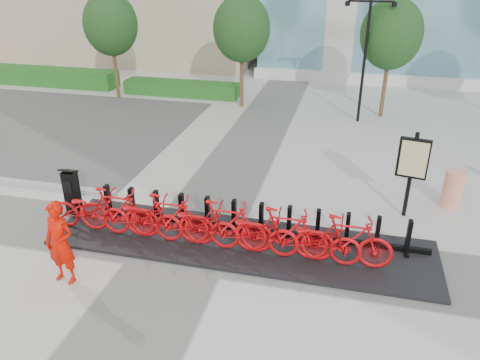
% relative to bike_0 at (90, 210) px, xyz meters
% --- Properties ---
extents(ground, '(120.00, 120.00, 0.00)m').
position_rel_bike_0_xyz_m(ground, '(2.60, 0.05, -0.65)').
color(ground, silver).
extents(gravel_patch, '(14.00, 14.00, 0.00)m').
position_rel_bike_0_xyz_m(gravel_patch, '(-7.40, 7.05, -0.64)').
color(gravel_patch, '#434341').
rests_on(gravel_patch, ground).
extents(hedge_a, '(10.00, 1.40, 0.90)m').
position_rel_bike_0_xyz_m(hedge_a, '(-11.40, 13.55, -0.20)').
color(hedge_a, '#245B1D').
rests_on(hedge_a, ground).
extents(hedge_b, '(6.00, 1.20, 0.70)m').
position_rel_bike_0_xyz_m(hedge_b, '(-2.40, 13.25, -0.30)').
color(hedge_b, '#245B1D').
rests_on(hedge_b, ground).
extents(tree_0, '(2.60, 2.60, 5.10)m').
position_rel_bike_0_xyz_m(tree_0, '(-5.40, 12.05, 2.94)').
color(tree_0, brown).
rests_on(tree_0, ground).
extents(tree_1, '(2.60, 2.60, 5.10)m').
position_rel_bike_0_xyz_m(tree_1, '(1.10, 12.05, 2.94)').
color(tree_1, brown).
rests_on(tree_1, ground).
extents(tree_2, '(2.60, 2.60, 5.10)m').
position_rel_bike_0_xyz_m(tree_2, '(7.60, 12.05, 2.94)').
color(tree_2, brown).
rests_on(tree_2, ground).
extents(streetlamp, '(2.00, 0.20, 5.00)m').
position_rel_bike_0_xyz_m(streetlamp, '(6.60, 11.05, 2.48)').
color(streetlamp, black).
rests_on(streetlamp, ground).
extents(dock_pad, '(9.60, 2.40, 0.08)m').
position_rel_bike_0_xyz_m(dock_pad, '(3.90, 0.35, -0.61)').
color(dock_pad, black).
rests_on(dock_pad, ground).
extents(dock_rail_posts, '(8.02, 0.50, 0.85)m').
position_rel_bike_0_xyz_m(dock_rail_posts, '(3.96, 0.82, -0.14)').
color(dock_rail_posts, black).
rests_on(dock_rail_posts, dock_pad).
extents(bike_0, '(2.17, 0.76, 1.14)m').
position_rel_bike_0_xyz_m(bike_0, '(0.00, 0.00, 0.00)').
color(bike_0, red).
rests_on(bike_0, dock_pad).
extents(bike_1, '(2.10, 0.59, 1.26)m').
position_rel_bike_0_xyz_m(bike_1, '(0.72, 0.00, 0.06)').
color(bike_1, red).
rests_on(bike_1, dock_pad).
extents(bike_2, '(2.17, 0.76, 1.14)m').
position_rel_bike_0_xyz_m(bike_2, '(1.44, 0.00, 0.00)').
color(bike_2, red).
rests_on(bike_2, dock_pad).
extents(bike_3, '(2.10, 0.59, 1.26)m').
position_rel_bike_0_xyz_m(bike_3, '(2.16, 0.00, 0.06)').
color(bike_3, red).
rests_on(bike_3, dock_pad).
extents(bike_4, '(2.17, 0.76, 1.14)m').
position_rel_bike_0_xyz_m(bike_4, '(2.88, 0.00, 0.00)').
color(bike_4, red).
rests_on(bike_4, dock_pad).
extents(bike_5, '(2.10, 0.59, 1.26)m').
position_rel_bike_0_xyz_m(bike_5, '(3.60, 0.00, 0.06)').
color(bike_5, red).
rests_on(bike_5, dock_pad).
extents(bike_6, '(2.17, 0.76, 1.14)m').
position_rel_bike_0_xyz_m(bike_6, '(4.32, 0.00, 0.00)').
color(bike_6, red).
rests_on(bike_6, dock_pad).
extents(bike_7, '(2.10, 0.59, 1.26)m').
position_rel_bike_0_xyz_m(bike_7, '(5.04, 0.00, 0.06)').
color(bike_7, red).
rests_on(bike_7, dock_pad).
extents(bike_8, '(2.17, 0.76, 1.14)m').
position_rel_bike_0_xyz_m(bike_8, '(5.76, 0.00, 0.00)').
color(bike_8, red).
rests_on(bike_8, dock_pad).
extents(bike_9, '(2.10, 0.59, 1.26)m').
position_rel_bike_0_xyz_m(bike_9, '(6.48, 0.00, 0.06)').
color(bike_9, red).
rests_on(bike_9, dock_pad).
extents(kiosk, '(0.42, 0.36, 1.37)m').
position_rel_bike_0_xyz_m(kiosk, '(-0.94, 0.68, 0.09)').
color(kiosk, black).
rests_on(kiosk, dock_pad).
extents(worker_red, '(0.76, 0.54, 1.95)m').
position_rel_bike_0_xyz_m(worker_red, '(0.46, -1.97, 0.33)').
color(worker_red, red).
rests_on(worker_red, ground).
extents(construction_barrel, '(0.67, 0.67, 1.09)m').
position_rel_bike_0_xyz_m(construction_barrel, '(9.34, 3.74, -0.10)').
color(construction_barrel, '#FF3C00').
rests_on(construction_barrel, ground).
extents(map_sign, '(0.81, 0.27, 2.45)m').
position_rel_bike_0_xyz_m(map_sign, '(8.01, 2.86, 0.97)').
color(map_sign, black).
rests_on(map_sign, ground).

